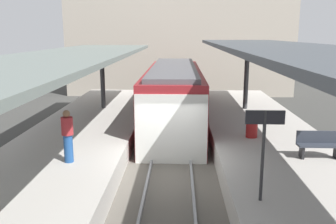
{
  "coord_description": "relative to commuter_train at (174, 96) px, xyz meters",
  "views": [
    {
      "loc": [
        0.29,
        -11.27,
        4.93
      ],
      "look_at": [
        -0.22,
        4.69,
        1.44
      ],
      "focal_mm": 38.56,
      "sensor_mm": 36.0,
      "label": 1
    }
  ],
  "objects": [
    {
      "name": "ground_plane",
      "position": [
        0.0,
        -7.19,
        -1.73
      ],
      "size": [
        80.0,
        80.0,
        0.0
      ],
      "primitive_type": "plane",
      "color": "#383835"
    },
    {
      "name": "platform_left",
      "position": [
        -3.8,
        -7.19,
        -1.23
      ],
      "size": [
        4.4,
        28.0,
        1.0
      ],
      "primitive_type": "cube",
      "color": "#ADA8A0",
      "rests_on": "ground_plane"
    },
    {
      "name": "platform_right",
      "position": [
        3.8,
        -7.19,
        -1.23
      ],
      "size": [
        4.4,
        28.0,
        1.0
      ],
      "primitive_type": "cube",
      "color": "#ADA8A0",
      "rests_on": "ground_plane"
    },
    {
      "name": "track_ballast",
      "position": [
        0.0,
        -7.19,
        -1.63
      ],
      "size": [
        3.2,
        28.0,
        0.2
      ],
      "primitive_type": "cube",
      "color": "#59544C",
      "rests_on": "ground_plane"
    },
    {
      "name": "rail_near_side",
      "position": [
        -0.72,
        -7.19,
        -1.46
      ],
      "size": [
        0.08,
        28.0,
        0.14
      ],
      "primitive_type": "cube",
      "color": "slate",
      "rests_on": "track_ballast"
    },
    {
      "name": "rail_far_side",
      "position": [
        0.72,
        -7.19,
        -1.46
      ],
      "size": [
        0.08,
        28.0,
        0.14
      ],
      "primitive_type": "cube",
      "color": "slate",
      "rests_on": "track_ballast"
    },
    {
      "name": "commuter_train",
      "position": [
        0.0,
        0.0,
        0.0
      ],
      "size": [
        2.78,
        11.67,
        3.1
      ],
      "color": "maroon",
      "rests_on": "track_ballast"
    },
    {
      "name": "canopy_left",
      "position": [
        -3.8,
        -5.79,
        2.35
      ],
      "size": [
        4.18,
        21.0,
        3.2
      ],
      "color": "#333335",
      "rests_on": "platform_left"
    },
    {
      "name": "canopy_right",
      "position": [
        3.8,
        -5.79,
        2.67
      ],
      "size": [
        4.18,
        21.0,
        3.52
      ],
      "color": "#333335",
      "rests_on": "platform_right"
    },
    {
      "name": "platform_bench",
      "position": [
        4.79,
        -7.23,
        -0.26
      ],
      "size": [
        1.4,
        0.41,
        0.86
      ],
      "color": "black",
      "rests_on": "platform_right"
    },
    {
      "name": "platform_sign",
      "position": [
        2.25,
        -10.37,
        0.9
      ],
      "size": [
        0.9,
        0.08,
        2.21
      ],
      "color": "#262628",
      "rests_on": "platform_right"
    },
    {
      "name": "litter_bin",
      "position": [
        3.09,
        -4.94,
        -0.33
      ],
      "size": [
        0.44,
        0.44,
        0.8
      ],
      "primitive_type": "cylinder",
      "color": "maroon",
      "rests_on": "platform_right"
    },
    {
      "name": "passenger_near_bench",
      "position": [
        -3.14,
        -7.89,
        0.13
      ],
      "size": [
        0.36,
        0.36,
        1.65
      ],
      "color": "navy",
      "rests_on": "platform_left"
    },
    {
      "name": "station_building_backdrop",
      "position": [
        0.29,
        12.81,
        3.77
      ],
      "size": [
        18.0,
        6.0,
        11.0
      ],
      "primitive_type": "cube",
      "color": "#A89E8E",
      "rests_on": "ground_plane"
    }
  ]
}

